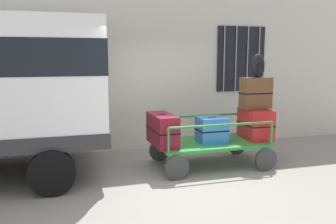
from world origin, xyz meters
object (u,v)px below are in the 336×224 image
suitcase_left_bottom (162,130)px  suitcase_center_middle (256,93)px  luggage_cart (211,146)px  suitcase_midleft_bottom (212,130)px  suitcase_center_bottom (255,124)px  backpack (258,66)px

suitcase_left_bottom → suitcase_center_middle: size_ratio=1.49×
luggage_cart → suitcase_midleft_bottom: bearing=-90.0°
suitcase_center_bottom → suitcase_center_middle: size_ratio=1.24×
luggage_cart → suitcase_midleft_bottom: (-0.00, -0.03, 0.33)m
suitcase_center_middle → suitcase_left_bottom: bearing=-179.6°
luggage_cart → suitcase_center_bottom: suitcase_center_bottom is taller
luggage_cart → backpack: size_ratio=4.82×
backpack → suitcase_midleft_bottom: bearing=-177.7°
suitcase_midleft_bottom → suitcase_center_bottom: size_ratio=0.71×
suitcase_left_bottom → suitcase_center_middle: suitcase_center_middle is taller
suitcase_center_middle → suitcase_center_bottom: bearing=-90.0°
suitcase_left_bottom → suitcase_center_bottom: 1.87m
suitcase_center_middle → backpack: backpack is taller
suitcase_center_bottom → luggage_cart: bearing=-179.9°
luggage_cart → suitcase_center_bottom: size_ratio=2.80×
luggage_cart → suitcase_midleft_bottom: 0.33m
suitcase_left_bottom → backpack: size_ratio=2.06×
backpack → suitcase_center_middle: bearing=98.8°
suitcase_left_bottom → suitcase_center_middle: 1.97m
suitcase_left_bottom → backpack: backpack is taller
suitcase_left_bottom → suitcase_center_bottom: (1.87, -0.02, 0.01)m
suitcase_midleft_bottom → suitcase_left_bottom: bearing=176.6°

